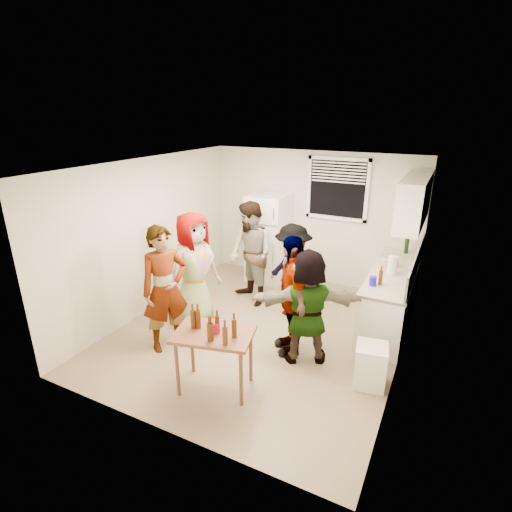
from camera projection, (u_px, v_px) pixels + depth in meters
The scene contains 23 objects.
room at pixel (260, 331), 6.10m from camera, with size 4.00×4.50×2.50m, color beige, non-canonical shape.
window at pixel (337, 189), 7.12m from camera, with size 1.12×0.10×1.06m, color white, non-canonical shape.
refrigerator at pixel (268, 238), 7.69m from camera, with size 0.70×0.70×1.70m, color white.
counter_lower at pixel (391, 298), 6.20m from camera, with size 0.60×2.20×0.86m, color white.
countertop at pixel (394, 271), 6.04m from camera, with size 0.64×2.22×0.04m, color beige.
backsplash at pixel (416, 262), 5.85m from camera, with size 0.03×2.20×0.36m, color #B9B3A8.
upper_cabinets at pixel (415, 200), 5.78m from camera, with size 0.34×1.60×0.70m, color white.
kettle at pixel (393, 266), 6.19m from camera, with size 0.21×0.18×0.18m, color silver, non-canonical shape.
paper_towel at pixel (391, 274), 5.90m from camera, with size 0.13×0.13×0.28m, color white.
wine_bottle at pixel (406, 253), 6.75m from camera, with size 0.07×0.07×0.27m, color black.
beer_bottle_counter at pixel (380, 284), 5.55m from camera, with size 0.05×0.05×0.21m, color #47230C.
blue_cup at pixel (372, 285), 5.52m from camera, with size 0.10×0.10×0.13m, color #1A0EC8.
picture_frame at pixel (413, 261), 6.18m from camera, with size 0.02×0.18×0.15m, color tan.
trash_bin at pixel (370, 367), 4.84m from camera, with size 0.37×0.37×0.54m, color white.
serving_table at pixel (216, 387), 4.87m from camera, with size 0.91×0.60×0.76m, color brown, non-canonical shape.
beer_bottle_table at pixel (218, 332), 4.61m from camera, with size 0.06×0.06×0.21m, color #47230C.
red_cup at pixel (216, 332), 4.61m from camera, with size 0.09×0.09×0.12m, color #AA162D.
guest_grey at pixel (197, 322), 6.35m from camera, with size 0.88×1.80×0.57m, color gray.
guest_stripe at pixel (170, 346), 5.73m from camera, with size 0.65×1.78×0.43m, color #141933.
guest_back_left at pixel (251, 301), 7.05m from camera, with size 0.86×1.78×0.67m, color brown.
guest_back_right at pixel (291, 315), 6.56m from camera, with size 1.01×1.56×0.58m, color #46464C.
guest_black at pixel (290, 349), 5.65m from camera, with size 0.99×1.68×0.41m, color black.
guest_orange at pixel (305, 358), 5.43m from camera, with size 1.46×1.57×0.46m, color #F58450.
Camera 1 is at (2.33, -4.78, 3.19)m, focal length 28.00 mm.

